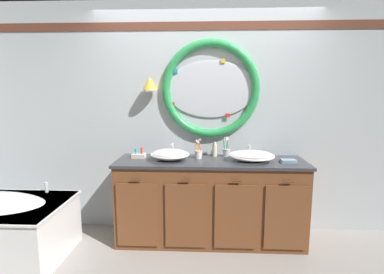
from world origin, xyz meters
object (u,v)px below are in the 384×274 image
object	(u,v)px
toothbrush_holder_right	(227,152)
soap_dispenser	(215,150)
sink_basin_right	(252,156)
toiletry_basket	(139,155)
toothbrush_holder_left	(198,153)
sink_basin_left	(170,155)
folded_hand_towel	(289,161)

from	to	relation	value
toothbrush_holder_right	soap_dispenser	size ratio (longest dim) A/B	1.34
sink_basin_right	toothbrush_holder_right	bearing A→B (deg)	139.73
sink_basin_right	toiletry_basket	xyz separation A→B (m)	(-1.22, 0.10, -0.03)
soap_dispenser	toothbrush_holder_left	bearing A→B (deg)	-148.14
sink_basin_left	toothbrush_holder_left	xyz separation A→B (m)	(0.29, 0.11, -0.01)
sink_basin_left	toothbrush_holder_left	size ratio (longest dim) A/B	1.91
sink_basin_left	sink_basin_right	size ratio (longest dim) A/B	0.89
toothbrush_holder_right	toiletry_basket	bearing A→B (deg)	-173.49
sink_basin_right	toothbrush_holder_left	world-z (taller)	toothbrush_holder_left
sink_basin_left	toiletry_basket	world-z (taller)	sink_basin_left
sink_basin_right	soap_dispenser	world-z (taller)	soap_dispenser
sink_basin_left	toiletry_basket	distance (m)	0.37
toothbrush_holder_right	sink_basin_left	bearing A→B (deg)	-160.70
toiletry_basket	folded_hand_towel	bearing A→B (deg)	-5.26
sink_basin_left	soap_dispenser	distance (m)	0.52
sink_basin_left	sink_basin_right	xyz separation A→B (m)	(0.86, 0.00, -0.00)
toothbrush_holder_left	sink_basin_left	bearing A→B (deg)	-160.01
sink_basin_right	soap_dispenser	distance (m)	0.44
toothbrush_holder_left	toothbrush_holder_right	size ratio (longest dim) A/B	0.98
toothbrush_holder_right	toiletry_basket	world-z (taller)	toothbrush_holder_right
sink_basin_left	soap_dispenser	bearing A→B (deg)	24.78
toothbrush_holder_right	toothbrush_holder_left	bearing A→B (deg)	-161.35
folded_hand_towel	toiletry_basket	size ratio (longest dim) A/B	1.16
sink_basin_left	toiletry_basket	bearing A→B (deg)	164.00
sink_basin_right	folded_hand_towel	size ratio (longest dim) A/B	2.86
toothbrush_holder_right	toiletry_basket	xyz separation A→B (m)	(-0.97, -0.11, -0.03)
folded_hand_towel	soap_dispenser	bearing A→B (deg)	160.70
soap_dispenser	folded_hand_towel	xyz separation A→B (m)	(0.75, -0.26, -0.06)
sink_basin_left	toothbrush_holder_right	distance (m)	0.64
toothbrush_holder_left	toiletry_basket	bearing A→B (deg)	-179.59
sink_basin_right	sink_basin_left	bearing A→B (deg)	180.00
toothbrush_holder_left	toiletry_basket	world-z (taller)	toothbrush_holder_left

